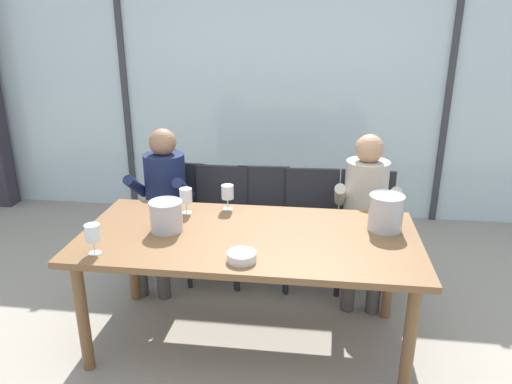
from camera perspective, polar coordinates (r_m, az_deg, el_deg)
name	(u,v)px	position (r m, az deg, el deg)	size (l,w,h in m)	color
ground	(266,267)	(4.16, 1.15, -8.84)	(14.00, 14.00, 0.00)	#9E9384
window_glass_panel	(280,92)	(4.98, 2.89, 11.75)	(7.25, 0.03, 2.60)	silver
window_mullion_left	(125,89)	(5.34, -15.22, 11.64)	(0.06, 0.06, 2.60)	#38383D
window_mullion_right	(448,95)	(5.11, 21.77, 10.59)	(0.06, 0.06, 2.60)	#38383D
hillside_vineyard	(298,77)	(8.97, 4.95, 13.37)	(13.25, 2.40, 2.01)	#477A38
dining_table	(249,246)	(2.97, -0.86, -6.41)	(2.05, 0.98, 0.76)	brown
chair_near_curtain	(177,210)	(4.00, -9.31, -2.06)	(0.48, 0.48, 0.89)	#232328
chair_left_of_center	(220,213)	(3.88, -4.30, -2.55)	(0.44, 0.44, 0.89)	#232328
chair_center	(263,215)	(3.85, 0.81, -2.69)	(0.46, 0.46, 0.89)	#232328
chair_right_of_center	(312,218)	(3.82, 6.64, -3.02)	(0.46, 0.46, 0.89)	#232328
chair_near_window_right	(366,220)	(3.85, 12.86, -3.23)	(0.46, 0.46, 0.89)	#232328
person_navy_polo	(162,196)	(3.82, -11.00, -0.46)	(0.47, 0.62, 1.21)	#192347
person_beige_jumper	(365,205)	(3.66, 12.81, -1.52)	(0.48, 0.62, 1.21)	#B7AD9E
ice_bucket_primary	(166,216)	(3.00, -10.60, -2.77)	(0.21, 0.21, 0.19)	#B7B7BC
ice_bucket_secondary	(386,212)	(3.06, 15.10, -2.30)	(0.22, 0.22, 0.23)	#B7B7BC
tasting_bowl	(242,257)	(2.62, -1.70, -7.64)	(0.16, 0.16, 0.05)	silver
wine_glass_by_left_taster	(228,193)	(3.28, -3.39, -0.13)	(0.08, 0.08, 0.17)	silver
wine_glass_near_bucket	(186,197)	(3.24, -8.29, -0.54)	(0.08, 0.08, 0.17)	silver
wine_glass_center_pour	(93,234)	(2.81, -18.74, -4.74)	(0.08, 0.08, 0.17)	silver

